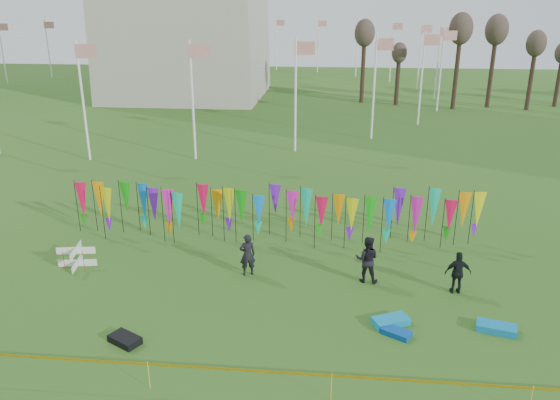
# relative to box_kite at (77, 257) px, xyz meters

# --- Properties ---
(ground) EXTENTS (160.00, 160.00, 0.00)m
(ground) POSITION_rel_box_kite_xyz_m (7.58, -4.23, -0.44)
(ground) COLOR #295718
(ground) RESTS_ON ground
(flagpole_ring) EXTENTS (57.40, 56.16, 8.00)m
(flagpole_ring) POSITION_rel_box_kite_xyz_m (-6.42, 43.77, 3.56)
(flagpole_ring) COLOR white
(flagpole_ring) RESTS_ON ground
(banner_row) EXTENTS (18.64, 0.64, 2.38)m
(banner_row) POSITION_rel_box_kite_xyz_m (7.86, 3.42, 1.05)
(banner_row) COLOR black
(banner_row) RESTS_ON ground
(caution_tape_near) EXTENTS (26.00, 0.02, 0.90)m
(caution_tape_near) POSITION_rel_box_kite_xyz_m (7.36, -7.08, 0.33)
(caution_tape_near) COLOR #E5B604
(caution_tape_near) RESTS_ON ground
(box_kite) EXTENTS (0.80, 0.80, 0.89)m
(box_kite) POSITION_rel_box_kite_xyz_m (0.00, 0.00, 0.00)
(box_kite) COLOR #B80D13
(box_kite) RESTS_ON ground
(person_left) EXTENTS (0.75, 0.65, 1.74)m
(person_left) POSITION_rel_box_kite_xyz_m (7.09, -0.00, 0.43)
(person_left) COLOR black
(person_left) RESTS_ON ground
(person_mid) EXTENTS (0.98, 0.68, 1.87)m
(person_mid) POSITION_rel_box_kite_xyz_m (11.77, -0.09, 0.49)
(person_mid) COLOR black
(person_mid) RESTS_ON ground
(person_right) EXTENTS (1.00, 0.61, 1.66)m
(person_right) POSITION_rel_box_kite_xyz_m (15.08, -0.68, 0.38)
(person_right) COLOR black
(person_right) RESTS_ON ground
(kite_bag_turquoise) EXTENTS (1.35, 1.06, 0.24)m
(kite_bag_turquoise) POSITION_rel_box_kite_xyz_m (12.45, -3.08, -0.32)
(kite_bag_turquoise) COLOR #0D8DC7
(kite_bag_turquoise) RESTS_ON ground
(kite_bag_blue) EXTENTS (1.05, 0.90, 0.20)m
(kite_bag_blue) POSITION_rel_box_kite_xyz_m (12.58, -3.73, -0.35)
(kite_bag_blue) COLOR #0A48A2
(kite_bag_blue) RESTS_ON ground
(kite_bag_black) EXTENTS (1.18, 1.02, 0.24)m
(kite_bag_black) POSITION_rel_box_kite_xyz_m (3.89, -5.01, -0.33)
(kite_bag_black) COLOR black
(kite_bag_black) RESTS_ON ground
(kite_bag_teal) EXTENTS (1.37, 0.92, 0.24)m
(kite_bag_teal) POSITION_rel_box_kite_xyz_m (15.89, -3.16, -0.32)
(kite_bag_teal) COLOR #0D7EBF
(kite_bag_teal) RESTS_ON ground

